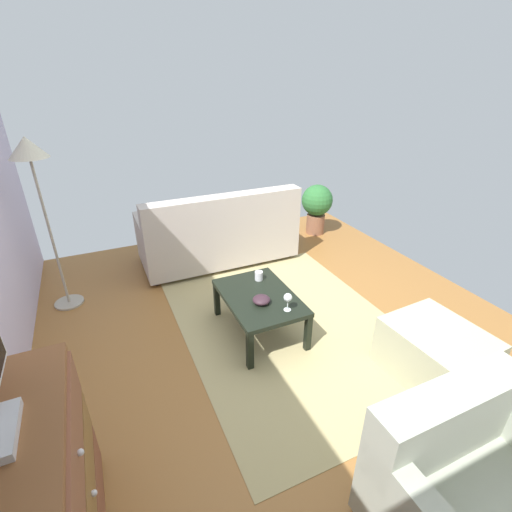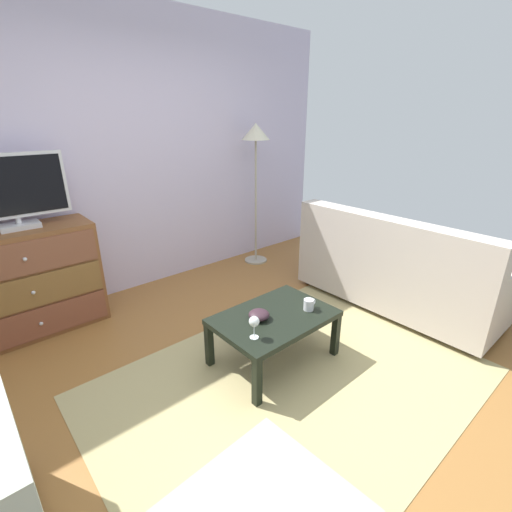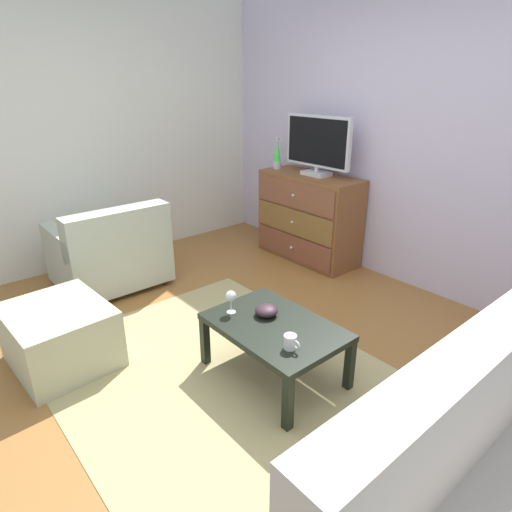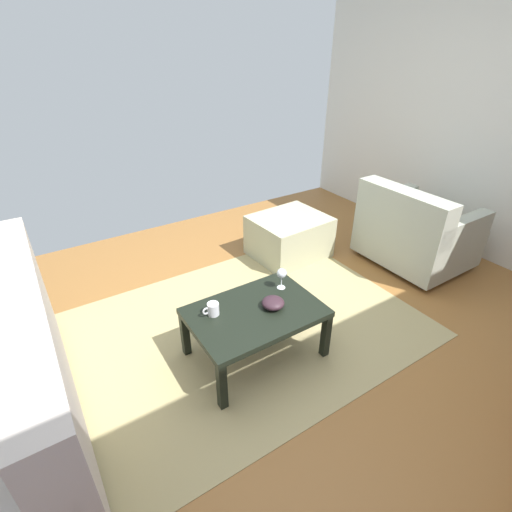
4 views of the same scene
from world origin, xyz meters
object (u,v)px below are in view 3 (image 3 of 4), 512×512
Objects in this scene: mug at (291,342)px; bowl_decorative at (266,311)px; dresser at (308,217)px; lava_lamp at (277,155)px; ottoman at (60,336)px; tv at (318,144)px; wine_glass at (231,297)px; coffee_table at (275,331)px; armchair at (111,253)px.

mug is 0.40m from bowl_decorative.
bowl_decorative is (1.14, -1.61, -0.03)m from dresser.
lava_lamp is 2.68m from mug.
tv is at bearing 93.57° from ottoman.
tv is 2.13m from wine_glass.
mug is at bearing -49.25° from dresser.
coffee_table is 0.36m from wine_glass.
bowl_decorative reaches higher than coffee_table.
tv is 1.13× the size of ottoman.
tv is 2.43m from mug.
lava_lamp reaches higher than mug.
ottoman is at bearing -131.69° from bowl_decorative.
dresser reaches higher than armchair.
coffee_table is 0.15m from bowl_decorative.
lava_lamp is at bearing -174.52° from dresser.
tv is 2.24m from coffee_table.
lava_lamp is at bearing 104.44° from ottoman.
wine_glass is (0.97, -1.76, 0.05)m from dresser.
wine_glass is at bearing 49.84° from ottoman.
tv reaches higher than bowl_decorative.
mug reaches higher than coffee_table.
mug is at bearing -23.61° from coffee_table.
tv is 0.92× the size of coffee_table.
lava_lamp reaches higher than coffee_table.
dresser reaches higher than mug.
coffee_table is at bearing -52.53° from dresser.
bowl_decorative is at bearing 8.62° from armchair.
lava_lamp is at bearing 82.74° from armchair.
tv is 5.04× the size of wine_glass.
bowl_decorative is at bearing 158.59° from mug.
bowl_decorative is at bearing -44.50° from lava_lamp.
ottoman is at bearing -145.38° from mug.
tv is 2.40× the size of lava_lamp.
coffee_table is at bearing -43.09° from lava_lamp.
mug is (1.97, -1.71, -0.62)m from lava_lamp.
tv is at bearing 7.58° from lava_lamp.
bowl_decorative is (1.60, -1.57, -0.63)m from lava_lamp.
tv reaches higher than mug.
tv reaches higher than lava_lamp.
dresser is 2.01m from armchair.
wine_glass is at bearing -61.27° from dresser.
wine_glass is at bearing -62.91° from tv.
wine_glass reaches higher than bowl_decorative.
bowl_decorative is at bearing -54.63° from dresser.
bowl_decorative is (1.09, -1.64, -0.79)m from tv.
wine_glass reaches higher than coffee_table.
tv is 0.87× the size of armchair.
bowl_decorative is at bearing 40.72° from wine_glass.
mug reaches higher than ottoman.
bowl_decorative is (-0.37, 0.14, -0.01)m from mug.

